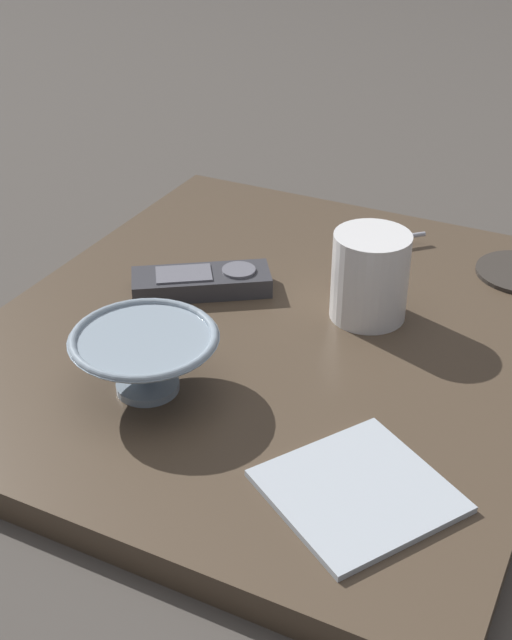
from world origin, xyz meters
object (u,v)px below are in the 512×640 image
coffee_mug (369,275)px  folded_napkin (358,491)px  tv_remote_near (202,282)px  teaspoon (357,244)px  cereal_bowl (146,358)px

coffee_mug → folded_napkin: 0.29m
tv_remote_near → folded_napkin: (0.27, -0.23, -0.01)m
folded_napkin → teaspoon: bearing=110.8°
cereal_bowl → folded_napkin: cereal_bowl is taller
teaspoon → tv_remote_near: bearing=-126.6°
teaspoon → tv_remote_near: 0.21m
cereal_bowl → coffee_mug: (0.14, 0.22, 0.01)m
cereal_bowl → folded_napkin: 0.24m
teaspoon → tv_remote_near: same height
folded_napkin → tv_remote_near: bearing=139.8°
coffee_mug → teaspoon: (-0.06, 0.13, -0.04)m
coffee_mug → tv_remote_near: (-0.19, -0.03, -0.04)m
coffee_mug → tv_remote_near: coffee_mug is taller
teaspoon → tv_remote_near: (-0.12, -0.17, -0.00)m
tv_remote_near → teaspoon: bearing=53.4°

